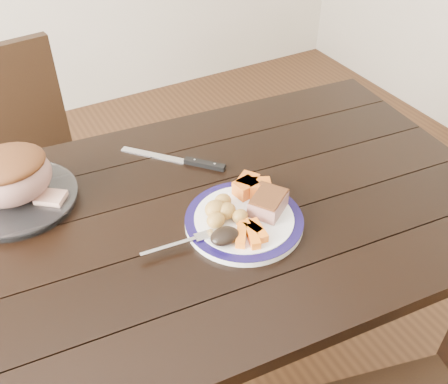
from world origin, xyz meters
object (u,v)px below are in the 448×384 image
fork (183,242)px  serving_platter (18,200)px  pork_slice (268,204)px  carving_knife (192,162)px  dining_table (194,239)px  chair_far (26,167)px  dinner_plate (244,221)px  roast_joint (10,177)px

fork → serving_platter: bearing=135.9°
pork_slice → carving_knife: size_ratio=0.36×
dining_table → serving_platter: bearing=146.1°
chair_far → carving_knife: size_ratio=3.69×
dinner_plate → fork: bearing=-178.2°
carving_knife → serving_platter: bearing=-139.6°
dining_table → chair_far: chair_far is taller
chair_far → dining_table: bearing=105.4°
chair_far → fork: 0.91m
dinner_plate → carving_knife: size_ratio=1.15×
dining_table → dinner_plate: bearing=-45.9°
chair_far → dinner_plate: chair_far is taller
serving_platter → fork: fork is taller
serving_platter → carving_knife: size_ratio=1.18×
dinner_plate → pork_slice: (0.06, -0.01, 0.03)m
pork_slice → carving_knife: 0.30m
roast_joint → carving_knife: (0.47, -0.06, -0.08)m
serving_platter → roast_joint: (0.00, 0.00, 0.07)m
chair_far → roast_joint: bearing=75.0°
dinner_plate → carving_knife: dinner_plate is taller
chair_far → dinner_plate: size_ratio=3.21×
dining_table → roast_joint: roast_joint is taller
dinner_plate → chair_far: bearing=115.9°
chair_far → dinner_plate: bearing=108.4°
chair_far → serving_platter: chair_far is taller
dining_table → serving_platter: size_ratio=5.64×
serving_platter → pork_slice: (0.53, -0.35, 0.03)m
dinner_plate → carving_knife: bearing=90.7°
dining_table → pork_slice: (0.16, -0.10, 0.13)m
fork → roast_joint: roast_joint is taller
dining_table → roast_joint: size_ratio=8.19×
chair_far → serving_platter: (-0.06, -0.49, 0.23)m
pork_slice → carving_knife: pork_slice is taller
chair_far → pork_slice: chair_far is taller
dinner_plate → pork_slice: size_ratio=3.18×
chair_far → dinner_plate: 0.96m
pork_slice → carving_knife: (-0.07, 0.29, -0.03)m
dining_table → fork: size_ratio=9.38×
pork_slice → roast_joint: size_ratio=0.45×
pork_slice → fork: pork_slice is taller
dining_table → fork: bearing=-125.4°
pork_slice → carving_knife: bearing=103.1°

